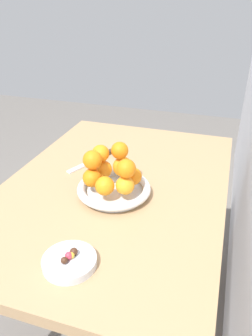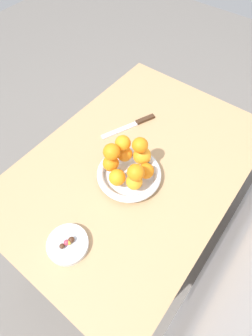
{
  "view_description": "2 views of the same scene",
  "coord_description": "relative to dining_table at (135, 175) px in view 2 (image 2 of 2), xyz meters",
  "views": [
    {
      "loc": [
        0.92,
        0.34,
        1.34
      ],
      "look_at": [
        0.03,
        0.05,
        0.83
      ],
      "focal_mm": 35.0,
      "sensor_mm": 36.0,
      "label": 1
    },
    {
      "loc": [
        0.5,
        0.34,
        1.59
      ],
      "look_at": [
        0.1,
        0.03,
        0.86
      ],
      "focal_mm": 28.0,
      "sensor_mm": 36.0,
      "label": 2
    }
  ],
  "objects": [
    {
      "name": "orange_3",
      "position": [
        0.11,
        0.07,
        0.16
      ],
      "size": [
        0.06,
        0.06,
        0.06
      ],
      "primitive_type": "sphere",
      "color": "orange",
      "rests_on": "fruit_bowl"
    },
    {
      "name": "orange_4",
      "position": [
        0.04,
        0.08,
        0.16
      ],
      "size": [
        0.06,
        0.06,
        0.06
      ],
      "primitive_type": "sphere",
      "color": "orange",
      "rests_on": "fruit_bowl"
    },
    {
      "name": "candy_ball_2",
      "position": [
        0.38,
        0.03,
        0.12
      ],
      "size": [
        0.02,
        0.02,
        0.02
      ],
      "primitive_type": "sphere",
      "color": "#472819",
      "rests_on": "candy_dish"
    },
    {
      "name": "candy_dish",
      "position": [
        0.4,
        0.02,
        0.1
      ],
      "size": [
        0.14,
        0.14,
        0.02
      ],
      "primitive_type": "cylinder",
      "color": "silver",
      "rests_on": "dining_table"
    },
    {
      "name": "candy_ball_0",
      "position": [
        0.4,
        0.02,
        0.12
      ],
      "size": [
        0.02,
        0.02,
        0.02
      ],
      "primitive_type": "sphere",
      "color": "#C6384C",
      "rests_on": "candy_dish"
    },
    {
      "name": "orange_6",
      "position": [
        0.1,
        0.07,
        0.22
      ],
      "size": [
        0.06,
        0.06,
        0.06
      ],
      "primitive_type": "sphere",
      "color": "orange",
      "rests_on": "orange_3"
    },
    {
      "name": "orange_2",
      "position": [
        0.13,
        0.01,
        0.16
      ],
      "size": [
        0.06,
        0.06,
        0.06
      ],
      "primitive_type": "sphere",
      "color": "orange",
      "rests_on": "fruit_bowl"
    },
    {
      "name": "orange_8",
      "position": [
        0.03,
        -0.04,
        0.22
      ],
      "size": [
        0.06,
        0.06,
        0.06
      ],
      "primitive_type": "sphere",
      "color": "orange",
      "rests_on": "orange_0"
    },
    {
      "name": "knife",
      "position": [
        -0.16,
        -0.13,
        0.09
      ],
      "size": [
        0.25,
        0.12,
        0.01
      ],
      "color": "#3F2819",
      "rests_on": "dining_table"
    },
    {
      "name": "candy_ball_3",
      "position": [
        0.42,
        0.02,
        0.12
      ],
      "size": [
        0.02,
        0.02,
        0.02
      ],
      "primitive_type": "sphere",
      "color": "#472819",
      "rests_on": "candy_dish"
    },
    {
      "name": "orange_1",
      "position": [
        0.1,
        -0.04,
        0.16
      ],
      "size": [
        0.06,
        0.06,
        0.06
      ],
      "primitive_type": "sphere",
      "color": "orange",
      "rests_on": "fruit_bowl"
    },
    {
      "name": "orange_5",
      "position": [
        0.0,
        0.03,
        0.16
      ],
      "size": [
        0.07,
        0.07,
        0.07
      ],
      "primitive_type": "sphere",
      "color": "orange",
      "rests_on": "fruit_bowl"
    },
    {
      "name": "orange_9",
      "position": [
        0.09,
        -0.04,
        0.22
      ],
      "size": [
        0.06,
        0.06,
        0.06
      ],
      "primitive_type": "sphere",
      "color": "orange",
      "rests_on": "orange_1"
    },
    {
      "name": "orange_7",
      "position": [
        0.01,
        0.02,
        0.23
      ],
      "size": [
        0.06,
        0.06,
        0.06
      ],
      "primitive_type": "sphere",
      "color": "orange",
      "rests_on": "orange_5"
    },
    {
      "name": "orange_0",
      "position": [
        0.03,
        -0.03,
        0.16
      ],
      "size": [
        0.06,
        0.06,
        0.06
      ],
      "primitive_type": "sphere",
      "color": "orange",
      "rests_on": "fruit_bowl"
    },
    {
      "name": "fruit_bowl",
      "position": [
        0.07,
        0.02,
        0.11
      ],
      "size": [
        0.24,
        0.24,
        0.04
      ],
      "color": "silver",
      "rests_on": "dining_table"
    },
    {
      "name": "ground_plane",
      "position": [
        0.0,
        0.0,
        -0.65
      ],
      "size": [
        6.0,
        6.0,
        0.0
      ],
      "primitive_type": "plane",
      "color": "slate"
    },
    {
      "name": "dining_table",
      "position": [
        0.0,
        0.0,
        0.0
      ],
      "size": [
        1.1,
        0.76,
        0.74
      ],
      "color": "tan",
      "rests_on": "ground_plane"
    },
    {
      "name": "candy_ball_1",
      "position": [
        0.39,
        0.03,
        0.12
      ],
      "size": [
        0.02,
        0.02,
        0.02
      ],
      "primitive_type": "sphere",
      "color": "gold",
      "rests_on": "candy_dish"
    }
  ]
}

